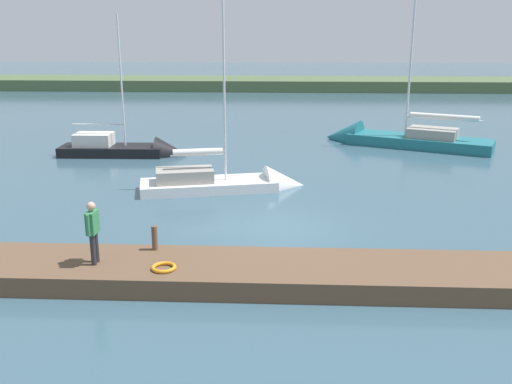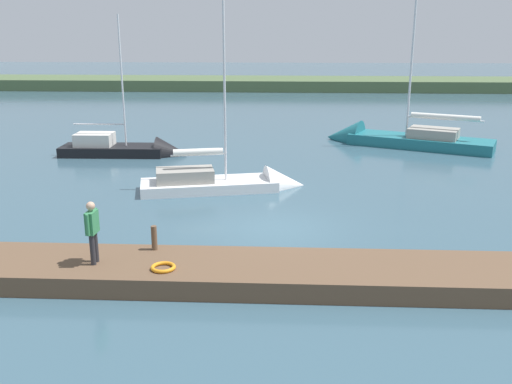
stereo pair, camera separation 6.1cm
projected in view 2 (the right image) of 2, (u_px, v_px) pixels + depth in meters
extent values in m
plane|color=#385666|center=(275.00, 229.00, 19.43)|extent=(200.00, 200.00, 0.00)
cube|color=#4C603D|center=(283.00, 89.00, 64.77)|extent=(180.00, 8.00, 2.40)
cube|color=brown|center=(272.00, 273.00, 15.22)|extent=(22.53, 2.46, 0.56)
cylinder|color=brown|center=(154.00, 238.00, 16.04)|extent=(0.16, 0.16, 0.71)
torus|color=orange|center=(163.00, 267.00, 14.80)|extent=(0.66, 0.66, 0.10)
cube|color=white|center=(209.00, 190.00, 24.09)|extent=(6.00, 3.11, 0.82)
cone|color=white|center=(285.00, 186.00, 24.64)|extent=(2.07, 2.21, 1.88)
cube|color=gray|center=(185.00, 175.00, 23.73)|extent=(2.61, 1.80, 0.55)
cylinder|color=silver|center=(225.00, 88.00, 23.02)|extent=(0.10, 0.10, 7.71)
cylinder|color=silver|center=(198.00, 155.00, 23.58)|extent=(2.26, 0.59, 0.08)
cylinder|color=silver|center=(198.00, 152.00, 23.55)|extent=(2.08, 0.74, 0.29)
cube|color=black|center=(113.00, 153.00, 30.76)|extent=(5.57, 1.95, 0.86)
cone|color=black|center=(172.00, 154.00, 30.66)|extent=(1.70, 1.88, 1.85)
cube|color=silver|center=(95.00, 139.00, 30.57)|extent=(2.00, 1.42, 0.68)
cylinder|color=silver|center=(122.00, 82.00, 29.67)|extent=(0.09, 0.09, 6.83)
cylinder|color=silver|center=(99.00, 124.00, 30.33)|extent=(2.79, 0.13, 0.07)
cube|color=#1E6B75|center=(420.00, 145.00, 32.78)|extent=(8.32, 5.43, 0.96)
cone|color=#1E6B75|center=(343.00, 138.00, 34.80)|extent=(2.87, 2.98, 2.33)
cube|color=gray|center=(433.00, 133.00, 32.26)|extent=(3.16, 2.70, 0.55)
cylinder|color=silver|center=(411.00, 65.00, 31.88)|extent=(0.12, 0.12, 8.11)
cylinder|color=silver|center=(445.00, 119.00, 31.78)|extent=(3.86, 1.81, 0.10)
cylinder|color=silver|center=(445.00, 117.00, 31.74)|extent=(3.56, 1.82, 0.30)
cylinder|color=#28282D|center=(93.00, 250.00, 14.98)|extent=(0.14, 0.14, 0.86)
cylinder|color=#28282D|center=(96.00, 247.00, 15.18)|extent=(0.14, 0.14, 0.86)
cube|color=#337F4C|center=(92.00, 222.00, 14.88)|extent=(0.25, 0.48, 0.61)
sphere|color=tan|center=(90.00, 206.00, 14.75)|extent=(0.23, 0.23, 0.23)
cylinder|color=#337F4C|center=(88.00, 225.00, 14.61)|extent=(0.09, 0.09, 0.58)
cylinder|color=#337F4C|center=(96.00, 218.00, 15.14)|extent=(0.09, 0.09, 0.58)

